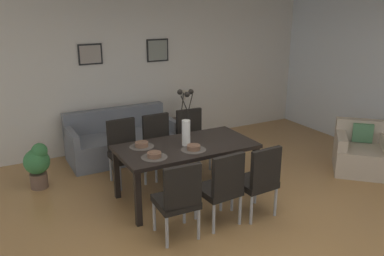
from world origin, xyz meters
name	(u,v)px	position (x,y,z in m)	size (l,w,h in m)	color
ground_plane	(229,225)	(0.00, 0.00, 0.00)	(9.00, 9.00, 0.00)	#A87A47
back_wall_panel	(131,75)	(0.00, 3.25, 1.30)	(9.00, 0.10, 2.60)	silver
dining_table	(186,150)	(-0.11, 0.91, 0.66)	(1.80, 0.92, 0.74)	black
dining_chair_near_left	(179,197)	(-0.65, 0.04, 0.51)	(0.46, 0.46, 0.92)	black
dining_chair_near_right	(125,148)	(-0.67, 1.76, 0.51)	(0.46, 0.46, 0.92)	black
dining_chair_far_left	(222,185)	(-0.08, 0.06, 0.51)	(0.47, 0.47, 0.92)	black
dining_chair_far_right	(159,142)	(-0.12, 1.77, 0.51)	(0.46, 0.46, 0.92)	black
dining_chair_mid_left	(259,178)	(0.42, 0.02, 0.51)	(0.46, 0.46, 0.92)	black
dining_chair_mid_right	(192,136)	(0.45, 1.79, 0.51)	(0.46, 0.46, 0.92)	black
centerpiece_vase	(186,124)	(-0.11, 0.91, 1.02)	(0.21, 0.23, 0.73)	white
placemat_near_left	(154,157)	(-0.65, 0.70, 0.74)	(0.32, 0.32, 0.01)	#4C4742
bowl_near_left	(154,154)	(-0.65, 0.70, 0.78)	(0.17, 0.17, 0.07)	brown
placemat_near_right	(142,147)	(-0.65, 1.11, 0.74)	(0.32, 0.32, 0.01)	#4C4742
bowl_near_right	(142,144)	(-0.65, 1.11, 0.78)	(0.17, 0.17, 0.07)	brown
placemat_far_left	(194,150)	(-0.11, 0.70, 0.74)	(0.32, 0.32, 0.01)	#4C4742
bowl_far_left	(194,147)	(-0.11, 0.70, 0.78)	(0.17, 0.17, 0.07)	brown
sofa	(121,141)	(-0.42, 2.70, 0.28)	(1.75, 0.84, 0.80)	slate
side_table	(184,132)	(0.76, 2.68, 0.26)	(0.36, 0.36, 0.52)	#33261E
table_lamp	(184,99)	(0.76, 2.68, 0.89)	(0.22, 0.22, 0.51)	beige
armchair	(362,153)	(2.71, 0.40, 0.29)	(1.13, 1.13, 0.75)	#B7A893
framed_picture_left	(90,54)	(-0.71, 3.18, 1.71)	(0.40, 0.03, 0.34)	black
framed_picture_center	(158,50)	(0.49, 3.18, 1.71)	(0.41, 0.03, 0.40)	black
potted_plant	(38,163)	(-1.83, 2.12, 0.37)	(0.36, 0.36, 0.67)	brown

